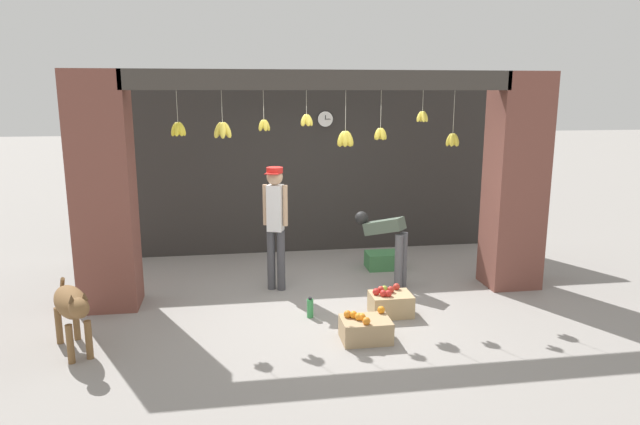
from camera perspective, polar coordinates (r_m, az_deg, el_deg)
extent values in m
plane|color=gray|center=(7.46, 0.44, -8.98)|extent=(60.00, 60.00, 0.00)
cube|color=#2D2B28|center=(9.53, -1.99, 4.73)|extent=(6.66, 0.12, 2.93)
cube|color=brown|center=(7.44, -20.81, 1.88)|extent=(0.70, 0.60, 2.93)
cube|color=brown|center=(8.21, 18.95, 2.90)|extent=(0.70, 0.60, 2.93)
cube|color=#3D3833|center=(7.08, 0.32, 13.11)|extent=(4.76, 0.24, 0.24)
cylinder|color=#B2AD99|center=(7.01, -14.12, 10.27)|extent=(0.01, 0.01, 0.37)
ellipsoid|color=yellow|center=(7.02, -13.63, 8.11)|extent=(0.12, 0.06, 0.18)
ellipsoid|color=yellow|center=(7.05, -13.75, 8.12)|extent=(0.10, 0.11, 0.19)
ellipsoid|color=yellow|center=(7.06, -14.06, 8.12)|extent=(0.08, 0.12, 0.19)
ellipsoid|color=yellow|center=(7.04, -14.32, 8.09)|extent=(0.12, 0.09, 0.19)
ellipsoid|color=yellow|center=(7.00, -14.35, 8.07)|extent=(0.12, 0.09, 0.19)
ellipsoid|color=yellow|center=(6.98, -14.12, 8.07)|extent=(0.08, 0.12, 0.19)
ellipsoid|color=yellow|center=(6.98, -13.80, 8.09)|extent=(0.10, 0.11, 0.19)
cylinder|color=#B2AD99|center=(7.03, -9.80, 10.43)|extent=(0.01, 0.01, 0.38)
ellipsoid|color=yellow|center=(7.04, -9.27, 8.13)|extent=(0.14, 0.08, 0.22)
ellipsoid|color=yellow|center=(7.10, -9.71, 8.15)|extent=(0.08, 0.14, 0.22)
ellipsoid|color=yellow|center=(7.04, -10.15, 8.10)|extent=(0.14, 0.08, 0.22)
ellipsoid|color=yellow|center=(6.99, -9.72, 8.09)|extent=(0.08, 0.14, 0.22)
cylinder|color=#B2AD99|center=(7.04, -5.68, 10.65)|extent=(0.01, 0.01, 0.35)
ellipsoid|color=gold|center=(7.05, -5.32, 8.68)|extent=(0.10, 0.05, 0.15)
ellipsoid|color=gold|center=(7.08, -5.56, 8.69)|extent=(0.07, 0.10, 0.16)
ellipsoid|color=gold|center=(7.07, -5.90, 8.68)|extent=(0.09, 0.08, 0.16)
ellipsoid|color=gold|center=(7.02, -5.88, 8.66)|extent=(0.09, 0.08, 0.16)
ellipsoid|color=gold|center=(7.01, -5.52, 8.66)|extent=(0.07, 0.10, 0.16)
cylinder|color=#B2AD99|center=(7.09, -1.37, 10.96)|extent=(0.01, 0.01, 0.29)
ellipsoid|color=yellow|center=(7.10, -1.04, 9.21)|extent=(0.11, 0.06, 0.16)
ellipsoid|color=yellow|center=(7.13, -1.30, 9.22)|extent=(0.07, 0.10, 0.17)
ellipsoid|color=yellow|center=(7.11, -1.65, 9.21)|extent=(0.10, 0.09, 0.17)
ellipsoid|color=yellow|center=(7.07, -1.60, 9.20)|extent=(0.10, 0.09, 0.17)
ellipsoid|color=yellow|center=(7.06, -1.22, 9.19)|extent=(0.07, 0.10, 0.17)
cylinder|color=#B2AD99|center=(7.15, 2.57, 10.13)|extent=(0.01, 0.01, 0.50)
ellipsoid|color=gold|center=(7.18, 2.97, 7.39)|extent=(0.14, 0.08, 0.22)
ellipsoid|color=gold|center=(7.21, 2.74, 7.41)|extent=(0.12, 0.13, 0.23)
ellipsoid|color=gold|center=(7.22, 2.37, 7.42)|extent=(0.09, 0.14, 0.22)
ellipsoid|color=gold|center=(7.18, 2.13, 7.39)|extent=(0.14, 0.11, 0.22)
ellipsoid|color=gold|center=(7.14, 2.20, 7.36)|extent=(0.14, 0.11, 0.22)
ellipsoid|color=gold|center=(7.11, 2.54, 7.35)|extent=(0.09, 0.14, 0.22)
ellipsoid|color=gold|center=(7.13, 2.88, 7.36)|extent=(0.12, 0.13, 0.23)
cylinder|color=#B2AD99|center=(7.28, 6.12, 10.23)|extent=(0.01, 0.01, 0.47)
ellipsoid|color=gold|center=(7.31, 6.38, 7.82)|extent=(0.11, 0.06, 0.17)
ellipsoid|color=gold|center=(7.34, 6.08, 7.84)|extent=(0.08, 0.11, 0.17)
ellipsoid|color=gold|center=(7.31, 5.75, 7.84)|extent=(0.10, 0.09, 0.18)
ellipsoid|color=gold|center=(7.27, 5.85, 7.81)|extent=(0.10, 0.09, 0.18)
ellipsoid|color=gold|center=(7.26, 6.24, 7.80)|extent=(0.08, 0.11, 0.17)
cylinder|color=#B2AD99|center=(7.42, 10.26, 10.94)|extent=(0.01, 0.01, 0.26)
ellipsoid|color=yellow|center=(7.44, 10.48, 9.42)|extent=(0.10, 0.05, 0.15)
ellipsoid|color=yellow|center=(7.46, 10.11, 9.44)|extent=(0.05, 0.10, 0.15)
ellipsoid|color=yellow|center=(7.41, 9.92, 9.43)|extent=(0.10, 0.05, 0.15)
ellipsoid|color=yellow|center=(7.39, 10.30, 9.41)|extent=(0.05, 0.10, 0.15)
cylinder|color=#B2AD99|center=(7.55, 13.25, 9.76)|extent=(0.01, 0.01, 0.54)
ellipsoid|color=gold|center=(7.59, 13.44, 7.09)|extent=(0.12, 0.06, 0.18)
ellipsoid|color=gold|center=(7.62, 13.17, 7.12)|extent=(0.10, 0.11, 0.19)
ellipsoid|color=gold|center=(7.60, 12.85, 7.13)|extent=(0.10, 0.11, 0.19)
ellipsoid|color=gold|center=(7.55, 12.80, 7.10)|extent=(0.12, 0.06, 0.18)
ellipsoid|color=gold|center=(7.53, 13.07, 7.07)|extent=(0.10, 0.11, 0.19)
ellipsoid|color=gold|center=(7.54, 13.39, 7.07)|extent=(0.10, 0.11, 0.19)
ellipsoid|color=brown|center=(6.49, -23.69, -8.19)|extent=(0.59, 0.79, 0.30)
cylinder|color=brown|center=(6.37, -22.11, -11.70)|extent=(0.07, 0.07, 0.41)
cylinder|color=brown|center=(6.34, -23.71, -11.95)|extent=(0.07, 0.07, 0.41)
cylinder|color=brown|center=(6.88, -23.19, -10.01)|extent=(0.07, 0.07, 0.41)
cylinder|color=brown|center=(6.86, -24.66, -10.23)|extent=(0.07, 0.07, 0.41)
ellipsoid|color=brown|center=(6.09, -22.96, -8.77)|extent=(0.29, 0.33, 0.20)
cone|color=brown|center=(6.07, -22.50, -7.75)|extent=(0.07, 0.07, 0.08)
cone|color=brown|center=(6.05, -23.60, -7.91)|extent=(0.07, 0.07, 0.08)
cylinder|color=brown|center=(6.86, -24.39, -6.92)|extent=(0.14, 0.22, 0.30)
cylinder|color=#424247|center=(7.80, -3.91, -4.82)|extent=(0.11, 0.11, 0.83)
cylinder|color=#424247|center=(7.84, -4.90, -4.75)|extent=(0.11, 0.11, 0.83)
cube|color=white|center=(7.64, -4.50, 0.45)|extent=(0.25, 0.23, 0.62)
cylinder|color=tan|center=(7.59, -3.49, 0.68)|extent=(0.06, 0.06, 0.55)
cylinder|color=tan|center=(7.67, -5.50, 0.77)|extent=(0.06, 0.06, 0.55)
sphere|color=tan|center=(7.57, -4.55, 3.56)|extent=(0.22, 0.22, 0.22)
cylinder|color=red|center=(7.55, -4.56, 4.25)|extent=(0.22, 0.22, 0.08)
cube|color=red|center=(7.46, -4.79, 3.89)|extent=(0.21, 0.18, 0.01)
cylinder|color=#56565B|center=(7.85, 7.87, -4.99)|extent=(0.11, 0.11, 0.78)
cylinder|color=#56565B|center=(7.97, 8.31, -4.74)|extent=(0.11, 0.11, 0.78)
cube|color=#4C5B4C|center=(7.91, 6.45, -1.37)|extent=(0.57, 0.55, 0.31)
sphere|color=black|center=(8.06, 4.19, -0.55)|extent=(0.19, 0.19, 0.19)
cube|color=tan|center=(6.38, 4.58, -11.59)|extent=(0.53, 0.40, 0.24)
sphere|color=orange|center=(6.35, 2.77, -10.12)|extent=(0.09, 0.09, 0.09)
sphere|color=orange|center=(6.29, 3.89, -10.36)|extent=(0.09, 0.09, 0.09)
sphere|color=orange|center=(6.18, 4.67, -10.77)|extent=(0.09, 0.09, 0.09)
sphere|color=orange|center=(6.34, 3.37, -10.17)|extent=(0.09, 0.09, 0.09)
sphere|color=orange|center=(6.28, 4.21, -10.39)|extent=(0.09, 0.09, 0.09)
sphere|color=orange|center=(6.50, 6.14, -9.66)|extent=(0.09, 0.09, 0.09)
cube|color=tan|center=(7.08, 7.09, -9.08)|extent=(0.50, 0.38, 0.27)
sphere|color=red|center=(7.07, 7.09, -7.66)|extent=(0.09, 0.09, 0.09)
sphere|color=red|center=(6.94, 6.84, -8.04)|extent=(0.09, 0.09, 0.09)
sphere|color=red|center=(7.18, 7.66, -7.37)|extent=(0.09, 0.09, 0.09)
sphere|color=#99B238|center=(7.08, 6.44, -7.61)|extent=(0.09, 0.09, 0.09)
sphere|color=red|center=(6.97, 5.63, -7.90)|extent=(0.09, 0.09, 0.09)
sphere|color=red|center=(6.93, 6.36, -8.04)|extent=(0.09, 0.09, 0.09)
sphere|color=red|center=(7.06, 6.11, -7.66)|extent=(0.09, 0.09, 0.09)
cube|color=#42844C|center=(8.85, 6.29, -4.78)|extent=(0.50, 0.39, 0.25)
cylinder|color=#38934C|center=(6.96, -0.99, -9.56)|extent=(0.08, 0.08, 0.23)
cylinder|color=black|center=(6.91, -1.00, -8.59)|extent=(0.04, 0.04, 0.03)
cylinder|color=black|center=(9.46, 0.53, 9.33)|extent=(0.26, 0.01, 0.26)
cylinder|color=white|center=(9.45, 0.54, 9.33)|extent=(0.25, 0.02, 0.25)
cube|color=black|center=(9.43, 0.55, 9.49)|extent=(0.01, 0.01, 0.07)
cube|color=black|center=(9.44, 0.78, 9.32)|extent=(0.09, 0.01, 0.01)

